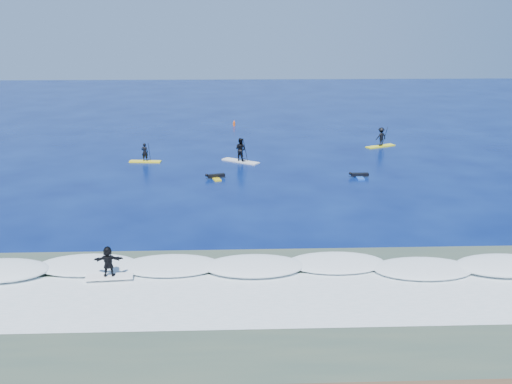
{
  "coord_description": "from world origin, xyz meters",
  "views": [
    {
      "loc": [
        0.17,
        -34.95,
        11.47
      ],
      "look_at": [
        1.49,
        0.81,
        0.6
      ],
      "focal_mm": 40.0,
      "sensor_mm": 36.0,
      "label": 1
    }
  ],
  "objects_px": {
    "prone_paddler_far": "(359,175)",
    "wave_surfer": "(108,263)",
    "sup_paddler_center": "(241,152)",
    "sup_paddler_left": "(145,155)",
    "prone_paddler_near": "(215,177)",
    "marker_buoy": "(234,123)",
    "sup_paddler_right": "(381,138)"
  },
  "relations": [
    {
      "from": "prone_paddler_far",
      "to": "wave_surfer",
      "type": "distance_m",
      "value": 23.03
    },
    {
      "from": "prone_paddler_far",
      "to": "sup_paddler_center",
      "type": "bearing_deg",
      "value": 58.29
    },
    {
      "from": "sup_paddler_left",
      "to": "prone_paddler_near",
      "type": "relative_size",
      "value": 1.36
    },
    {
      "from": "prone_paddler_far",
      "to": "sup_paddler_left",
      "type": "bearing_deg",
      "value": 70.66
    },
    {
      "from": "sup_paddler_center",
      "to": "prone_paddler_far",
      "type": "xyz_separation_m",
      "value": [
        8.9,
        -5.16,
        -0.75
      ]
    },
    {
      "from": "prone_paddler_far",
      "to": "marker_buoy",
      "type": "bearing_deg",
      "value": 21.58
    },
    {
      "from": "sup_paddler_right",
      "to": "prone_paddler_far",
      "type": "xyz_separation_m",
      "value": [
        -4.29,
        -10.61,
        -0.69
      ]
    },
    {
      "from": "prone_paddler_far",
      "to": "marker_buoy",
      "type": "height_order",
      "value": "marker_buoy"
    },
    {
      "from": "sup_paddler_right",
      "to": "prone_paddler_near",
      "type": "bearing_deg",
      "value": -171.37
    },
    {
      "from": "sup_paddler_center",
      "to": "marker_buoy",
      "type": "relative_size",
      "value": 4.96
    },
    {
      "from": "marker_buoy",
      "to": "sup_paddler_right",
      "type": "bearing_deg",
      "value": -39.72
    },
    {
      "from": "sup_paddler_left",
      "to": "prone_paddler_far",
      "type": "relative_size",
      "value": 1.4
    },
    {
      "from": "prone_paddler_near",
      "to": "marker_buoy",
      "type": "height_order",
      "value": "marker_buoy"
    },
    {
      "from": "sup_paddler_center",
      "to": "marker_buoy",
      "type": "bearing_deg",
      "value": 127.37
    },
    {
      "from": "prone_paddler_far",
      "to": "wave_surfer",
      "type": "bearing_deg",
      "value": 137.21
    },
    {
      "from": "sup_paddler_left",
      "to": "prone_paddler_near",
      "type": "height_order",
      "value": "sup_paddler_left"
    },
    {
      "from": "marker_buoy",
      "to": "sup_paddler_center",
      "type": "bearing_deg",
      "value": -88.18
    },
    {
      "from": "sup_paddler_center",
      "to": "prone_paddler_near",
      "type": "xyz_separation_m",
      "value": [
        -1.97,
        -5.08,
        -0.75
      ]
    },
    {
      "from": "sup_paddler_right",
      "to": "marker_buoy",
      "type": "xyz_separation_m",
      "value": [
        -13.73,
        11.41,
        -0.54
      ]
    },
    {
      "from": "sup_paddler_left",
      "to": "wave_surfer",
      "type": "distance_m",
      "value": 22.79
    },
    {
      "from": "sup_paddler_left",
      "to": "sup_paddler_center",
      "type": "relative_size",
      "value": 0.83
    },
    {
      "from": "sup_paddler_left",
      "to": "sup_paddler_right",
      "type": "xyz_separation_m",
      "value": [
        21.19,
        5.22,
        0.25
      ]
    },
    {
      "from": "sup_paddler_left",
      "to": "wave_surfer",
      "type": "relative_size",
      "value": 1.24
    },
    {
      "from": "sup_paddler_left",
      "to": "wave_surfer",
      "type": "height_order",
      "value": "wave_surfer"
    },
    {
      "from": "prone_paddler_far",
      "to": "wave_surfer",
      "type": "relative_size",
      "value": 0.89
    },
    {
      "from": "wave_surfer",
      "to": "prone_paddler_far",
      "type": "bearing_deg",
      "value": 44.47
    },
    {
      "from": "marker_buoy",
      "to": "prone_paddler_near",
      "type": "bearing_deg",
      "value": -93.75
    },
    {
      "from": "sup_paddler_center",
      "to": "wave_surfer",
      "type": "height_order",
      "value": "sup_paddler_center"
    },
    {
      "from": "sup_paddler_left",
      "to": "sup_paddler_center",
      "type": "height_order",
      "value": "sup_paddler_center"
    },
    {
      "from": "sup_paddler_right",
      "to": "marker_buoy",
      "type": "distance_m",
      "value": 17.86
    },
    {
      "from": "sup_paddler_center",
      "to": "wave_surfer",
      "type": "xyz_separation_m",
      "value": [
        -6.25,
        -22.48,
        -0.02
      ]
    },
    {
      "from": "sup_paddler_left",
      "to": "marker_buoy",
      "type": "relative_size",
      "value": 4.13
    }
  ]
}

